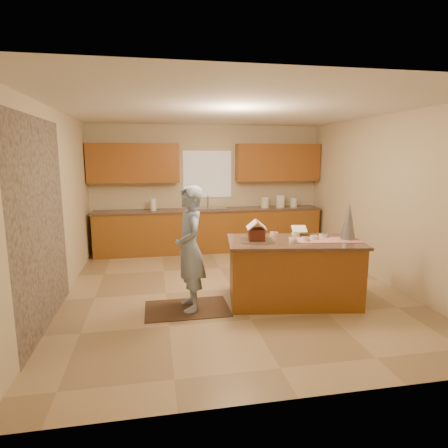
{
  "coord_description": "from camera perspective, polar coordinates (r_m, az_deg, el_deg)",
  "views": [
    {
      "loc": [
        -1.17,
        -5.5,
        2.05
      ],
      "look_at": [
        -0.1,
        0.2,
        1.0
      ],
      "focal_mm": 30.3,
      "sensor_mm": 36.0,
      "label": 1
    }
  ],
  "objects": [
    {
      "name": "back_counter_base",
      "position": [
        8.2,
        -2.21,
        -1.06
      ],
      "size": [
        4.8,
        0.6,
        0.88
      ],
      "primitive_type": "cube",
      "color": "#974C1F",
      "rests_on": "floor"
    },
    {
      "name": "faucet",
      "position": [
        8.27,
        -2.42,
        3.39
      ],
      "size": [
        0.03,
        0.03,
        0.28
      ],
      "primitive_type": "cylinder",
      "color": "silver",
      "rests_on": "back_counter_top"
    },
    {
      "name": "upper_cabinet_left",
      "position": [
        8.08,
        -13.48,
        8.93
      ],
      "size": [
        1.85,
        0.35,
        0.8
      ],
      "primitive_type": "cube",
      "color": "#9C4721",
      "rests_on": "wall_back"
    },
    {
      "name": "wall_right",
      "position": [
        6.65,
        22.99,
        3.4
      ],
      "size": [
        5.5,
        5.5,
        0.0
      ],
      "primitive_type": "plane",
      "color": "beige",
      "rests_on": "floor"
    },
    {
      "name": "island_top",
      "position": [
        5.33,
        10.58,
        -2.65
      ],
      "size": [
        1.96,
        1.23,
        0.04
      ],
      "primitive_type": "cube",
      "rotation": [
        0.0,
        0.0,
        -0.16
      ],
      "color": "brown",
      "rests_on": "island_base"
    },
    {
      "name": "paper_towel",
      "position": [
        8.01,
        -10.64,
        2.89
      ],
      "size": [
        0.11,
        0.11,
        0.25
      ],
      "primitive_type": "cylinder",
      "color": "white",
      "rests_on": "back_counter_top"
    },
    {
      "name": "canister_a",
      "position": [
        8.37,
        6.22,
        3.25
      ],
      "size": [
        0.17,
        0.17,
        0.23
      ],
      "primitive_type": "cylinder",
      "color": "white",
      "rests_on": "back_counter_top"
    },
    {
      "name": "sink",
      "position": [
        8.12,
        -2.23,
        2.05
      ],
      "size": [
        0.7,
        0.45,
        0.12
      ],
      "primitive_type": "cube",
      "color": "silver",
      "rests_on": "back_counter_top"
    },
    {
      "name": "window_curtain",
      "position": [
        8.31,
        -2.54,
        7.51
      ],
      "size": [
        1.05,
        0.03,
        1.0
      ],
      "primitive_type": "cube",
      "color": "white",
      "rests_on": "wall_back"
    },
    {
      "name": "wall_front",
      "position": [
        3.07,
        12.07,
        -3.19
      ],
      "size": [
        5.5,
        5.5,
        0.0
      ],
      "primitive_type": "plane",
      "color": "beige",
      "rests_on": "floor"
    },
    {
      "name": "tinsel_tree",
      "position": [
        5.53,
        18.29,
        0.5
      ],
      "size": [
        0.25,
        0.25,
        0.54
      ],
      "primitive_type": "cone",
      "rotation": [
        0.0,
        0.0,
        -0.16
      ],
      "color": "#B4B3C0",
      "rests_on": "island_top"
    },
    {
      "name": "cookbook",
      "position": [
        5.69,
        11.29,
        -0.74
      ],
      "size": [
        0.24,
        0.2,
        0.09
      ],
      "primitive_type": "cube",
      "rotation": [
        -1.13,
        0.0,
        -0.16
      ],
      "color": "white",
      "rests_on": "island_top"
    },
    {
      "name": "wall_back",
      "position": [
        8.36,
        -2.55,
        5.46
      ],
      "size": [
        5.5,
        5.5,
        0.0
      ],
      "primitive_type": "plane",
      "color": "beige",
      "rests_on": "floor"
    },
    {
      "name": "gingerbread_house",
      "position": [
        5.17,
        4.93,
        -1.26
      ],
      "size": [
        0.31,
        0.31,
        0.27
      ],
      "color": "#592417",
      "rests_on": "baking_tray"
    },
    {
      "name": "candy_bowls",
      "position": [
        5.45,
        11.52,
        -1.9
      ],
      "size": [
        0.78,
        0.59,
        0.05
      ],
      "color": "#A23694",
      "rests_on": "island_top"
    },
    {
      "name": "floor",
      "position": [
        5.99,
        1.31,
        -9.77
      ],
      "size": [
        5.5,
        5.5,
        0.0
      ],
      "primitive_type": "plane",
      "color": "tan",
      "rests_on": "ground"
    },
    {
      "name": "back_counter_top",
      "position": [
        8.12,
        -2.23,
        2.12
      ],
      "size": [
        4.85,
        0.63,
        0.04
      ],
      "primitive_type": "cube",
      "color": "brown",
      "rests_on": "back_counter_base"
    },
    {
      "name": "table_runner",
      "position": [
        5.43,
        15.11,
        -2.34
      ],
      "size": [
        1.02,
        0.5,
        0.01
      ],
      "primitive_type": "cube",
      "rotation": [
        0.0,
        0.0,
        -0.16
      ],
      "color": "#B4110C",
      "rests_on": "island_top"
    },
    {
      "name": "upper_cabinet_right",
      "position": [
        8.52,
        8.11,
        9.16
      ],
      "size": [
        1.85,
        0.35,
        0.8
      ],
      "primitive_type": "cube",
      "color": "#9C4721",
      "rests_on": "wall_back"
    },
    {
      "name": "wall_left",
      "position": [
        5.7,
        -24.05,
        2.31
      ],
      "size": [
        5.5,
        5.5,
        0.0
      ],
      "primitive_type": "plane",
      "color": "beige",
      "rests_on": "floor"
    },
    {
      "name": "boy",
      "position": [
        5.02,
        -5.17,
        -3.72
      ],
      "size": [
        0.46,
        0.65,
        1.66
      ],
      "primitive_type": "imported",
      "rotation": [
        0.0,
        0.0,
        -1.46
      ],
      "color": "#8DA5C9",
      "rests_on": "rug"
    },
    {
      "name": "baking_tray",
      "position": [
        5.19,
        4.91,
        -2.5
      ],
      "size": [
        0.49,
        0.4,
        0.02
      ],
      "primitive_type": "cube",
      "rotation": [
        0.0,
        0.0,
        -0.16
      ],
      "color": "silver",
      "rests_on": "island_top"
    },
    {
      "name": "ceiling",
      "position": [
        5.66,
        1.43,
        16.85
      ],
      "size": [
        5.5,
        5.5,
        0.0
      ],
      "primitive_type": "plane",
      "color": "silver",
      "rests_on": "floor"
    },
    {
      "name": "stone_accent",
      "position": [
        4.95,
        -25.83,
        -0.09
      ],
      "size": [
        0.0,
        2.5,
        2.5
      ],
      "primitive_type": "plane",
      "rotation": [
        1.57,
        0.0,
        1.57
      ],
      "color": "gray",
      "rests_on": "wall_left"
    },
    {
      "name": "canister_b",
      "position": [
        8.48,
        8.5,
        3.42
      ],
      "size": [
        0.19,
        0.19,
        0.27
      ],
      "primitive_type": "cylinder",
      "color": "white",
      "rests_on": "back_counter_top"
    },
    {
      "name": "rug",
      "position": [
        5.28,
        -5.58,
        -12.59
      ],
      "size": [
        1.13,
        0.73,
        0.01
      ],
      "primitive_type": "cube",
      "color": "black",
      "rests_on": "floor"
    },
    {
      "name": "canister_c",
      "position": [
        8.59,
        10.48,
        3.24
      ],
      "size": [
        0.15,
        0.15,
        0.21
      ],
      "primitive_type": "cylinder",
      "color": "white",
      "rests_on": "back_counter_top"
    },
    {
      "name": "island_base",
      "position": [
        5.45,
        10.42,
        -7.24
      ],
      "size": [
        1.87,
        1.14,
        0.86
      ],
      "primitive_type": "cube",
      "rotation": [
        0.0,
        0.0,
        -0.16
      ],
      "color": "#974C1F",
      "rests_on": "floor"
    }
  ]
}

